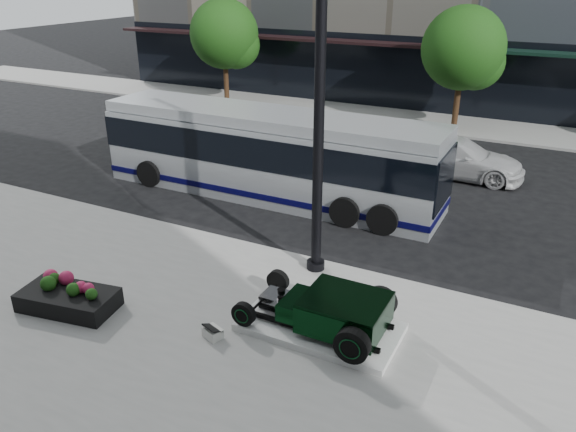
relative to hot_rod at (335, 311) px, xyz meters
The scene contains 10 objects.
ground 5.49m from the hot_rod, 114.93° to the left, with size 120.00×120.00×0.00m, color black.
sidewalk_far 19.09m from the hot_rod, 96.91° to the left, with size 70.00×4.00×0.12m, color gray.
street_trees 18.31m from the hot_rod, 93.66° to the left, with size 29.80×3.80×5.70m.
display_plinth 0.60m from the hot_rod, behind, with size 3.40×1.80×0.15m, color silver.
hot_rod is the anchor object (origin of this frame).
info_plaque 2.63m from the hot_rod, 150.13° to the right, with size 0.48×0.42×0.31m.
lamppost 4.41m from the hot_rod, 122.57° to the left, with size 0.47×0.47×8.50m.
flower_planter 6.13m from the hot_rod, 162.23° to the right, with size 2.35×1.45×0.71m.
transit_bus 8.62m from the hot_rod, 128.36° to the left, with size 12.12×2.88×2.92m.
white_sedan 11.65m from the hot_rod, 89.56° to the left, with size 2.02×4.97×1.44m, color silver.
Camera 1 is at (5.96, -14.27, 7.34)m, focal length 35.00 mm.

